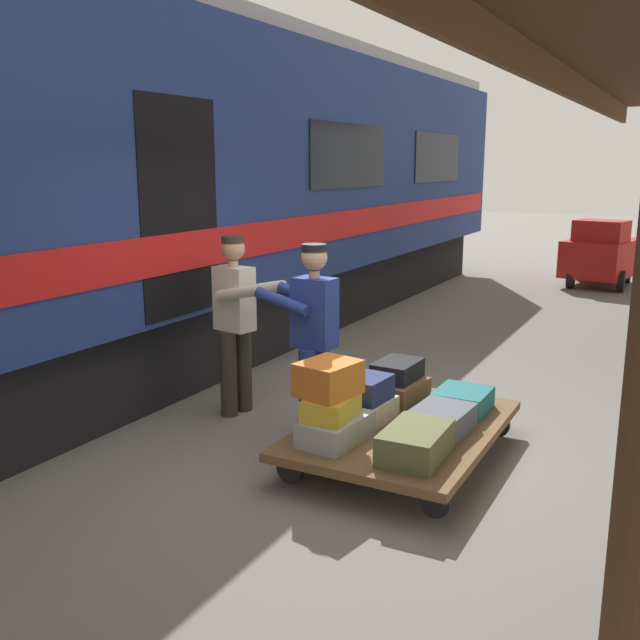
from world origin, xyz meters
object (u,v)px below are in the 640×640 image
(suitcase_teal_softside, at_px, (463,400))
(suitcase_olive_duffel, at_px, (415,443))
(suitcase_gray_aluminum, at_px, (336,429))
(porter_in_overalls, at_px, (312,335))
(porter_by_door, at_px, (236,319))
(suitcase_black_hardshell, at_px, (397,370))
(suitcase_cream_canvas, at_px, (367,409))
(train_car, at_px, (63,193))
(suitcase_slate_roller, at_px, (441,420))
(baggage_tug, at_px, (601,254))
(suitcase_yellow_case, at_px, (331,407))
(suitcase_brown_leather, at_px, (393,389))
(luggage_cart, at_px, (402,429))
(suitcase_navy_fabric, at_px, (366,388))
(suitcase_orange_carryall, at_px, (328,378))

(suitcase_teal_softside, relative_size, suitcase_olive_duffel, 0.78)
(suitcase_olive_duffel, bearing_deg, suitcase_gray_aluminum, 0.00)
(porter_in_overalls, xyz_separation_m, porter_by_door, (0.93, -0.21, 0.00))
(suitcase_olive_duffel, xyz_separation_m, suitcase_black_hardshell, (0.62, -1.18, 0.15))
(suitcase_teal_softside, relative_size, suitcase_gray_aluminum, 0.83)
(suitcase_teal_softside, bearing_deg, suitcase_cream_canvas, 41.71)
(train_car, distance_m, suitcase_olive_duffel, 4.48)
(suitcase_cream_canvas, relative_size, suitcase_black_hardshell, 0.94)
(suitcase_cream_canvas, bearing_deg, suitcase_slate_roller, 180.00)
(porter_by_door, relative_size, baggage_tug, 0.91)
(suitcase_yellow_case, bearing_deg, porter_in_overalls, -51.42)
(suitcase_brown_leather, bearing_deg, luggage_cart, 119.29)
(train_car, height_order, baggage_tug, train_car)
(luggage_cart, height_order, suitcase_black_hardshell, suitcase_black_hardshell)
(suitcase_brown_leather, height_order, porter_in_overalls, porter_in_overalls)
(suitcase_black_hardshell, height_order, suitcase_navy_fabric, suitcase_navy_fabric)
(train_car, bearing_deg, suitcase_orange_carryall, 168.75)
(suitcase_teal_softside, bearing_deg, suitcase_gray_aluminum, 60.71)
(train_car, relative_size, suitcase_teal_softside, 42.02)
(luggage_cart, relative_size, suitcase_gray_aluminum, 3.53)
(baggage_tug, bearing_deg, suitcase_yellow_case, 86.27)
(suitcase_cream_canvas, relative_size, suitcase_orange_carryall, 1.01)
(baggage_tug, bearing_deg, suitcase_brown_leather, 86.02)
(suitcase_slate_roller, xyz_separation_m, suitcase_orange_carryall, (0.72, 0.55, 0.39))
(suitcase_cream_canvas, distance_m, porter_in_overalls, 0.78)
(suitcase_teal_softside, bearing_deg, suitcase_navy_fabric, 43.17)
(suitcase_teal_softside, xyz_separation_m, suitcase_slate_roller, (0.00, 0.57, 0.01))
(suitcase_cream_canvas, bearing_deg, suitcase_olive_duffel, 138.29)
(train_car, height_order, porter_by_door, train_car)
(luggage_cart, xyz_separation_m, suitcase_gray_aluminum, (0.32, 0.57, 0.14))
(suitcase_cream_canvas, bearing_deg, suitcase_gray_aluminum, 90.00)
(suitcase_cream_canvas, xyz_separation_m, suitcase_navy_fabric, (-0.00, 0.03, 0.19))
(luggage_cart, bearing_deg, suitcase_olive_duffel, 119.29)
(suitcase_cream_canvas, height_order, porter_in_overalls, porter_in_overalls)
(suitcase_navy_fabric, bearing_deg, luggage_cart, -174.76)
(suitcase_teal_softside, height_order, porter_in_overalls, porter_in_overalls)
(train_car, relative_size, porter_in_overalls, 12.07)
(suitcase_gray_aluminum, bearing_deg, suitcase_olive_duffel, -180.00)
(suitcase_brown_leather, relative_size, porter_by_door, 0.31)
(suitcase_brown_leather, relative_size, suitcase_orange_carryall, 1.18)
(suitcase_black_hardshell, distance_m, baggage_tug, 9.06)
(suitcase_teal_softside, xyz_separation_m, suitcase_orange_carryall, (0.72, 1.12, 0.40))
(train_car, height_order, suitcase_orange_carryall, train_car)
(suitcase_olive_duffel, bearing_deg, suitcase_yellow_case, 0.69)
(suitcase_black_hardshell, bearing_deg, suitcase_slate_roller, 135.52)
(suitcase_teal_softside, relative_size, suitcase_cream_canvas, 1.10)
(suitcase_gray_aluminum, height_order, suitcase_brown_leather, suitcase_gray_aluminum)
(train_car, xyz_separation_m, suitcase_orange_carryall, (-3.39, 0.67, -1.29))
(suitcase_gray_aluminum, xyz_separation_m, suitcase_navy_fabric, (-0.00, -0.54, 0.17))
(suitcase_teal_softside, relative_size, suitcase_navy_fabric, 1.23)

